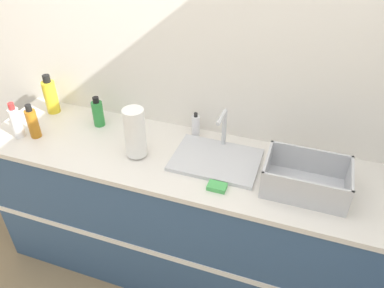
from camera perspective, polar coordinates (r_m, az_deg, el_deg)
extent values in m
cube|color=silver|center=(2.07, 1.20, 11.49)|extent=(4.66, 0.06, 2.60)
cube|color=#33517A|center=(2.32, -1.58, -11.31)|extent=(2.26, 0.58, 0.90)
cube|color=white|center=(2.15, -4.36, -16.54)|extent=(2.26, 0.01, 0.04)
cube|color=silver|center=(2.01, -1.80, -2.25)|extent=(2.28, 0.60, 0.03)
cube|color=silver|center=(1.96, 3.68, -2.41)|extent=(0.45, 0.32, 0.02)
cylinder|color=silver|center=(2.01, 4.93, 2.52)|extent=(0.02, 0.02, 0.21)
cylinder|color=silver|center=(1.90, 4.54, 4.09)|extent=(0.02, 0.14, 0.02)
cylinder|color=#4C4C51|center=(2.03, -8.33, -1.51)|extent=(0.08, 0.08, 0.01)
cylinder|color=white|center=(1.95, -8.68, 1.76)|extent=(0.11, 0.11, 0.27)
cube|color=#B7BABF|center=(1.88, 16.66, -6.44)|extent=(0.39, 0.27, 0.01)
cube|color=#B7BABF|center=(1.73, 16.68, -7.25)|extent=(0.39, 0.01, 0.14)
cube|color=#B7BABF|center=(1.93, 17.40, -2.36)|extent=(0.39, 0.01, 0.14)
cube|color=#B7BABF|center=(1.83, 11.25, -3.53)|extent=(0.01, 0.27, 0.14)
cube|color=#B7BABF|center=(1.85, 22.84, -5.76)|extent=(0.01, 0.27, 0.14)
cylinder|color=#2D8C3D|center=(2.29, -14.12, 4.49)|extent=(0.07, 0.07, 0.15)
cylinder|color=black|center=(2.24, -14.46, 6.52)|extent=(0.04, 0.04, 0.03)
cylinder|color=white|center=(2.33, -25.16, 2.92)|extent=(0.06, 0.06, 0.18)
cylinder|color=red|center=(2.28, -25.84, 5.20)|extent=(0.03, 0.03, 0.04)
cylinder|color=#B26B19|center=(2.29, -23.06, 2.85)|extent=(0.06, 0.06, 0.17)
cylinder|color=black|center=(2.24, -23.66, 5.06)|extent=(0.03, 0.03, 0.04)
cylinder|color=yellow|center=(2.50, -20.70, 6.70)|extent=(0.08, 0.08, 0.21)
cylinder|color=black|center=(2.45, -21.31, 9.26)|extent=(0.04, 0.04, 0.05)
cylinder|color=silver|center=(2.13, 0.56, 2.75)|extent=(0.05, 0.05, 0.13)
cylinder|color=black|center=(2.09, 0.58, 4.47)|extent=(0.02, 0.02, 0.02)
cube|color=#4CB259|center=(1.80, 3.83, -6.51)|extent=(0.09, 0.06, 0.02)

